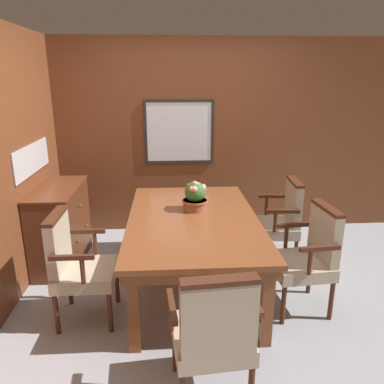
% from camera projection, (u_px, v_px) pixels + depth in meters
% --- Properties ---
extents(ground_plane, '(14.00, 14.00, 0.00)m').
position_uv_depth(ground_plane, '(201.00, 292.00, 3.60)').
color(ground_plane, '#93969E').
extents(wall_back, '(7.20, 0.08, 2.45)m').
position_uv_depth(wall_back, '(191.00, 138.00, 4.80)').
color(wall_back, brown).
rests_on(wall_back, ground_plane).
extents(dining_table, '(1.20, 1.96, 0.72)m').
position_uv_depth(dining_table, '(193.00, 226.00, 3.52)').
color(dining_table, brown).
rests_on(dining_table, ground_plane).
extents(chair_head_near, '(0.56, 0.52, 0.95)m').
position_uv_depth(chair_head_near, '(214.00, 331.00, 2.25)').
color(chair_head_near, '#472314').
rests_on(chair_head_near, ground_plane).
extents(chair_right_near, '(0.52, 0.55, 0.95)m').
position_uv_depth(chair_right_near, '(309.00, 254.00, 3.22)').
color(chair_right_near, '#472314').
rests_on(chair_right_near, ground_plane).
extents(chair_right_far, '(0.52, 0.55, 0.95)m').
position_uv_depth(chair_right_far, '(280.00, 219.00, 4.03)').
color(chair_right_far, '#472314').
rests_on(chair_right_far, ground_plane).
extents(chair_left_near, '(0.49, 0.53, 0.95)m').
position_uv_depth(chair_left_near, '(76.00, 263.00, 3.07)').
color(chair_left_near, '#472314').
rests_on(chair_left_near, ground_plane).
extents(potted_plant, '(0.25, 0.25, 0.30)m').
position_uv_depth(potted_plant, '(195.00, 197.00, 3.65)').
color(potted_plant, '#9E5638').
rests_on(potted_plant, dining_table).
extents(sideboard_cabinet, '(0.46, 0.98, 0.87)m').
position_uv_depth(sideboard_cabinet, '(61.00, 226.00, 4.05)').
color(sideboard_cabinet, '#512816').
rests_on(sideboard_cabinet, ground_plane).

